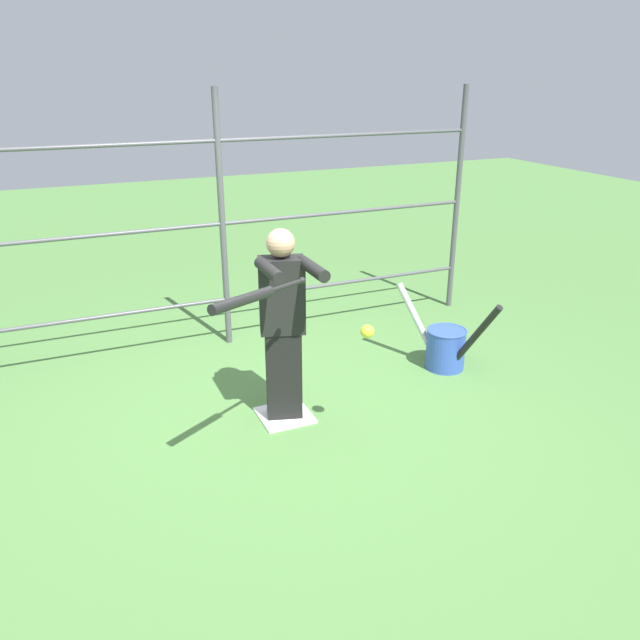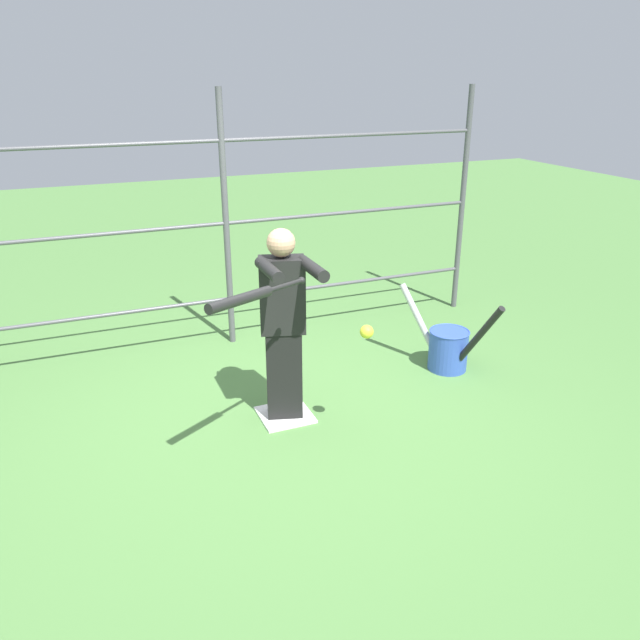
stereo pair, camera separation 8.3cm
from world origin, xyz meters
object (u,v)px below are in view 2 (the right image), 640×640
object	(u,v)px
batter	(284,321)
softball_in_flight	(367,332)
baseball_bat_swinging	(249,297)
bat_bucket	(448,348)

from	to	relation	value
batter	softball_in_flight	size ratio (longest dim) A/B	15.83
baseball_bat_swinging	softball_in_flight	xyz separation A→B (m)	(-0.86, -0.14, -0.42)
batter	baseball_bat_swinging	bearing A→B (deg)	56.96
baseball_bat_swinging	batter	bearing A→B (deg)	-123.04
baseball_bat_swinging	bat_bucket	distance (m)	2.56
softball_in_flight	bat_bucket	bearing A→B (deg)	-147.14
batter	bat_bucket	bearing A→B (deg)	-171.54
batter	baseball_bat_swinging	size ratio (longest dim) A/B	1.94
batter	softball_in_flight	world-z (taller)	batter
batter	baseball_bat_swinging	world-z (taller)	batter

